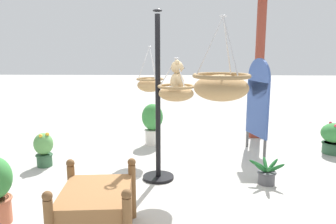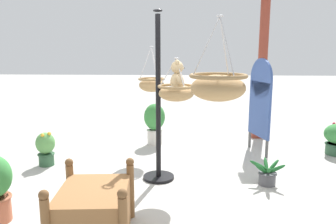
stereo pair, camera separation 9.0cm
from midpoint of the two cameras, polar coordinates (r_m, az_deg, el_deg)
The scene contains 13 objects.
ground_plane at distance 4.58m, azimuth -1.49°, elevation -12.47°, with size 40.00×40.00×0.00m, color #ADAAA3.
display_pole_central at distance 4.56m, azimuth -2.30°, elevation -3.19°, with size 0.44×0.44×2.32m.
hanging_basket_with_teddy at distance 4.30m, azimuth 0.83°, elevation 3.47°, with size 0.49×0.49×0.57m.
teddy_bear at distance 4.29m, azimuth 1.13°, elevation 5.91°, with size 0.29×0.25×0.41m.
hanging_basket_left_high at distance 5.63m, azimuth -3.60°, elevation 4.85°, with size 0.46×0.46×0.77m.
hanging_basket_right_low at distance 2.91m, azimuth 8.36°, elevation 4.52°, with size 0.51×0.51×0.73m.
greenhouse_pillar_right at distance 7.03m, azimuth 15.19°, elevation 7.21°, with size 0.36×0.36×2.94m.
wooden_planter_box at distance 3.37m, azimuth -13.09°, elevation -16.59°, with size 0.93×0.80×0.68m.
potted_plant_fern_front at distance 5.54m, azimuth -21.21°, elevation -5.94°, with size 0.29×0.29×0.55m.
potted_plant_flowering_red at distance 4.74m, azimuth 16.23°, elevation -10.29°, with size 0.47×0.47×0.34m.
potted_plant_tall_leafy at distance 6.33m, azimuth -3.13°, elevation -1.68°, with size 0.40×0.40×0.80m.
potted_plant_small_succulent at distance 6.48m, azimuth 26.55°, elevation -3.96°, with size 0.46×0.46×0.59m.
display_sign_board at distance 5.96m, azimuth 14.92°, elevation 2.41°, with size 0.69×0.23×1.67m.
Camera 1 is at (4.21, 0.20, 1.80)m, focal length 35.10 mm.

